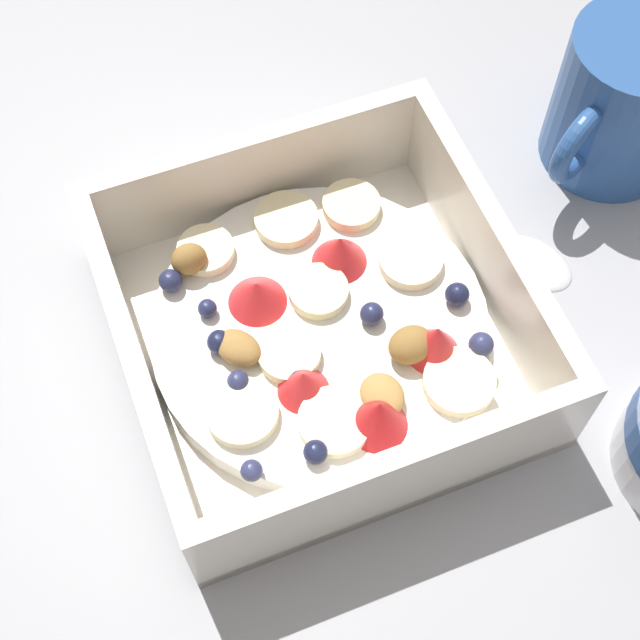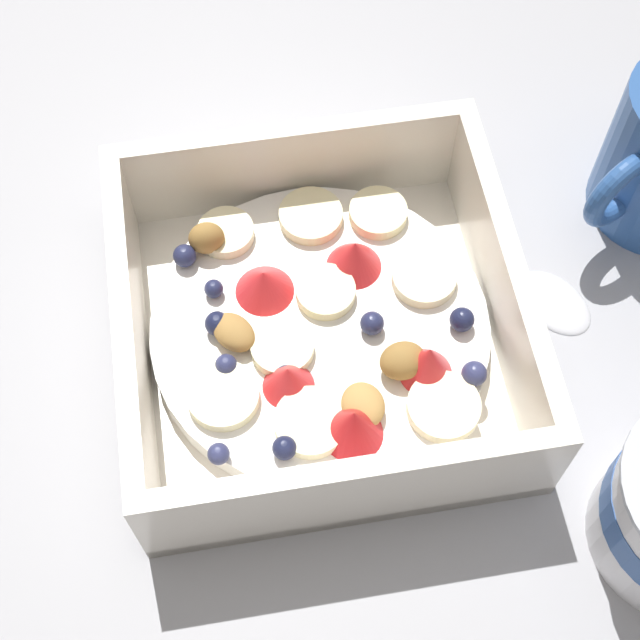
{
  "view_description": "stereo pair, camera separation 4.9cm",
  "coord_description": "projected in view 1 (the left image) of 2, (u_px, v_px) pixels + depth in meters",
  "views": [
    {
      "loc": [
        0.09,
        0.24,
        0.46
      ],
      "look_at": [
        0.01,
        0.02,
        0.03
      ],
      "focal_mm": 53.08,
      "sensor_mm": 36.0,
      "label": 1
    },
    {
      "loc": [
        0.04,
        0.25,
        0.46
      ],
      "look_at": [
        0.01,
        0.02,
        0.03
      ],
      "focal_mm": 53.08,
      "sensor_mm": 36.0,
      "label": 2
    }
  ],
  "objects": [
    {
      "name": "ground_plane",
      "position": [
        319.0,
        318.0,
        0.52
      ],
      "size": [
        2.4,
        2.4,
        0.0
      ],
      "primitive_type": "plane",
      "color": "#9E9EA3"
    },
    {
      "name": "spoon",
      "position": [
        495.0,
        236.0,
        0.54
      ],
      "size": [
        0.11,
        0.16,
        0.01
      ],
      "color": "silver",
      "rests_on": "ground"
    },
    {
      "name": "fruit_bowl",
      "position": [
        322.0,
        329.0,
        0.49
      ],
      "size": [
        0.2,
        0.2,
        0.07
      ],
      "color": "white",
      "rests_on": "ground"
    },
    {
      "name": "coffee_mug",
      "position": [
        622.0,
        102.0,
        0.54
      ],
      "size": [
        0.1,
        0.08,
        0.09
      ],
      "color": "#2D5699",
      "rests_on": "ground"
    }
  ]
}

